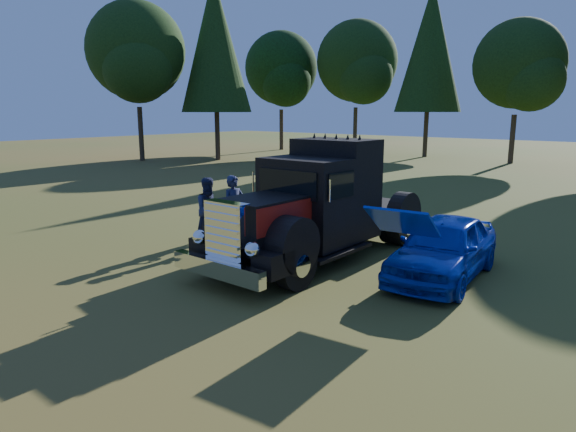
# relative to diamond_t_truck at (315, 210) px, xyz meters

# --- Properties ---
(ground) EXTENTS (120.00, 120.00, 0.00)m
(ground) POSITION_rel_diamond_t_truck_xyz_m (0.39, -1.35, -1.28)
(ground) COLOR #2F5418
(ground) RESTS_ON ground
(treeline) EXTENTS (67.22, 24.04, 13.84)m
(treeline) POSITION_rel_diamond_t_truck_xyz_m (-0.65, 25.92, 6.41)
(treeline) COLOR #2D2116
(treeline) RESTS_ON ground
(diamond_t_truck) EXTENTS (3.37, 7.16, 3.00)m
(diamond_t_truck) POSITION_rel_diamond_t_truck_xyz_m (0.00, 0.00, 0.00)
(diamond_t_truck) COLOR black
(diamond_t_truck) RESTS_ON ground
(hotrod_coupe) EXTENTS (2.09, 4.36, 1.89)m
(hotrod_coupe) POSITION_rel_diamond_t_truck_xyz_m (3.11, 0.64, -0.57)
(hotrod_coupe) COLOR #0D08B0
(hotrod_coupe) RESTS_ON ground
(spectator_near) EXTENTS (0.58, 0.77, 1.91)m
(spectator_near) POSITION_rel_diamond_t_truck_xyz_m (-2.89, 0.01, -0.32)
(spectator_near) COLOR #202F4C
(spectator_near) RESTS_ON ground
(spectator_far) EXTENTS (1.00, 1.11, 1.87)m
(spectator_far) POSITION_rel_diamond_t_truck_xyz_m (-3.33, -0.52, -0.35)
(spectator_far) COLOR #1A253D
(spectator_far) RESTS_ON ground
(distant_teal_car) EXTENTS (2.76, 4.32, 1.34)m
(distant_teal_car) POSITION_rel_diamond_t_truck_xyz_m (-16.45, 24.37, -0.61)
(distant_teal_car) COLOR #082734
(distant_teal_car) RESTS_ON ground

